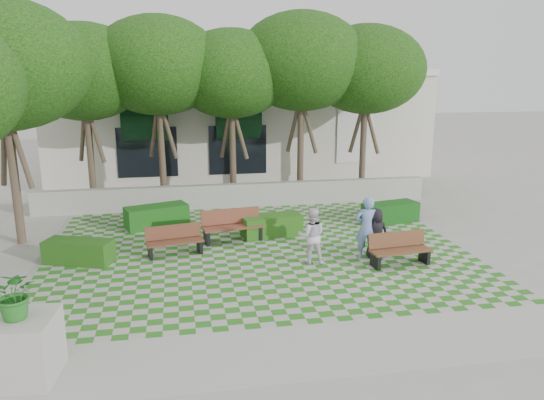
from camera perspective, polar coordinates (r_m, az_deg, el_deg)
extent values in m
plane|color=gray|center=(14.66, -0.88, -6.81)|extent=(90.00, 90.00, 0.00)
plane|color=#2B721E|center=(15.58, -1.49, -5.50)|extent=(12.00, 12.00, 0.00)
cube|color=#9E9B93|center=(10.48, 3.50, -15.84)|extent=(16.00, 2.00, 0.01)
cube|color=#9E9B93|center=(20.40, -3.74, 0.51)|extent=(15.00, 0.36, 0.90)
cube|color=#57331D|center=(14.79, 13.67, -5.31)|extent=(1.72, 0.68, 0.06)
cube|color=#57331D|center=(14.91, 13.27, -4.11)|extent=(1.68, 0.29, 0.42)
cube|color=black|center=(14.52, 11.05, -6.44)|extent=(0.14, 0.47, 0.41)
cube|color=black|center=(15.23, 16.07, -5.75)|extent=(0.14, 0.47, 0.41)
cube|color=brown|center=(16.33, -4.23, -2.91)|extent=(1.92, 0.86, 0.06)
cube|color=brown|center=(16.50, -4.50, -1.73)|extent=(1.85, 0.43, 0.47)
cube|color=black|center=(16.22, -7.03, -3.98)|extent=(0.18, 0.53, 0.45)
cube|color=black|center=(16.63, -1.47, -3.42)|extent=(0.18, 0.53, 0.45)
cube|color=#532B1C|center=(15.38, -10.39, -4.45)|extent=(1.66, 0.78, 0.05)
cube|color=#532B1C|center=(15.53, -10.60, -3.35)|extent=(1.59, 0.41, 0.40)
cube|color=black|center=(15.34, -12.98, -5.44)|extent=(0.17, 0.45, 0.39)
cube|color=black|center=(15.58, -7.79, -4.89)|extent=(0.17, 0.45, 0.39)
cube|color=#124514|center=(18.83, 12.60, -1.31)|extent=(2.05, 1.18, 0.68)
cube|color=#214F15|center=(16.89, -0.04, -2.76)|extent=(2.00, 1.08, 0.66)
cube|color=#154D14|center=(18.26, -12.29, -1.71)|extent=(2.20, 1.44, 0.72)
cube|color=#1D4813|center=(15.52, -20.06, -5.24)|extent=(1.97, 1.31, 0.64)
cube|color=#9E9B93|center=(10.34, -25.29, -14.21)|extent=(1.23, 1.23, 1.12)
imported|color=#256D22|center=(9.92, -25.90, -9.09)|extent=(0.86, 0.76, 0.88)
imported|color=#718DCE|center=(14.99, 10.15, -2.96)|extent=(0.73, 0.57, 1.78)
imported|color=black|center=(15.14, 11.11, -3.53)|extent=(0.73, 0.50, 1.43)
imported|color=silver|center=(14.48, 4.29, -3.87)|extent=(0.84, 0.71, 1.55)
cylinder|color=#47382B|center=(21.63, -18.91, 4.26)|extent=(0.26, 0.26, 3.64)
ellipsoid|color=#1E4C11|center=(21.36, -19.62, 12.87)|extent=(4.80, 4.80, 3.60)
cylinder|color=#47382B|center=(21.38, -11.75, 4.85)|extent=(0.26, 0.26, 3.81)
ellipsoid|color=#1E4C11|center=(21.12, -12.22, 13.99)|extent=(5.00, 5.00, 3.75)
cylinder|color=#47382B|center=(21.50, -4.23, 4.86)|extent=(0.26, 0.26, 3.58)
ellipsoid|color=#1E4C11|center=(21.23, -4.39, 13.41)|extent=(4.60, 4.60, 3.45)
cylinder|color=#47382B|center=(21.94, 3.08, 5.50)|extent=(0.26, 0.26, 3.92)
ellipsoid|color=#1E4C11|center=(21.70, 3.21, 14.68)|extent=(5.20, 5.20, 3.90)
cylinder|color=#47382B|center=(22.73, 9.74, 5.33)|extent=(0.26, 0.26, 3.70)
ellipsoid|color=#1E4C11|center=(22.48, 10.10, 13.67)|extent=(4.80, 4.80, 3.60)
cylinder|color=#47382B|center=(17.51, -25.92, 1.71)|extent=(0.26, 0.26, 3.81)
ellipsoid|color=#1E4C11|center=(17.19, -27.15, 12.84)|extent=(5.00, 5.00, 3.75)
cube|color=beige|center=(28.03, -3.67, 8.48)|extent=(18.00, 8.00, 5.00)
cube|color=white|center=(23.93, -2.62, 13.53)|extent=(18.00, 0.30, 0.30)
cube|color=black|center=(25.26, 8.86, 7.04)|extent=(1.40, 0.10, 2.40)
cylinder|color=#0D3217|center=(23.83, -13.46, 8.34)|extent=(3.00, 1.80, 1.80)
cube|color=black|center=(24.00, -13.27, 5.02)|extent=(2.60, 0.08, 2.20)
cylinder|color=#0D3217|center=(23.95, -3.75, 8.72)|extent=(3.00, 1.80, 1.80)
cube|color=black|center=(24.12, -3.70, 5.41)|extent=(2.60, 0.08, 2.20)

